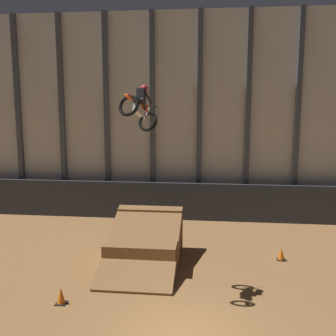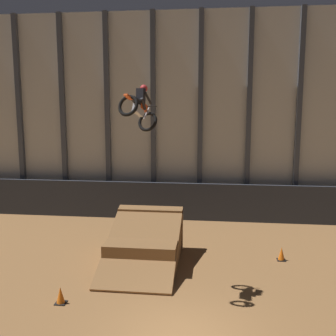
% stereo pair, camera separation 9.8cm
% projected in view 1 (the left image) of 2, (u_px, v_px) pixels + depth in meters
% --- Properties ---
extents(arena_back_wall, '(32.00, 0.40, 11.97)m').
position_uv_depth(arena_back_wall, '(200.00, 116.00, 22.93)').
color(arena_back_wall, beige).
rests_on(arena_back_wall, ground_plane).
extents(lower_barrier, '(31.36, 0.20, 2.18)m').
position_uv_depth(lower_barrier, '(198.00, 202.00, 22.69)').
color(lower_barrier, '#2D333D').
rests_on(lower_barrier, ground_plane).
extents(dirt_ramp, '(2.97, 4.81, 2.09)m').
position_uv_depth(dirt_ramp, '(146.00, 244.00, 16.92)').
color(dirt_ramp, brown).
rests_on(dirt_ramp, ground_plane).
extents(rider_bike_solo, '(1.23, 1.82, 1.66)m').
position_uv_depth(rider_bike_solo, '(140.00, 108.00, 13.17)').
color(rider_bike_solo, black).
extents(traffic_cone_near_ramp, '(0.36, 0.36, 0.58)m').
position_uv_depth(traffic_cone_near_ramp, '(281.00, 254.00, 16.90)').
color(traffic_cone_near_ramp, black).
rests_on(traffic_cone_near_ramp, ground_plane).
extents(traffic_cone_arena_edge, '(0.36, 0.36, 0.58)m').
position_uv_depth(traffic_cone_arena_edge, '(61.00, 296.00, 13.15)').
color(traffic_cone_arena_edge, black).
rests_on(traffic_cone_arena_edge, ground_plane).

